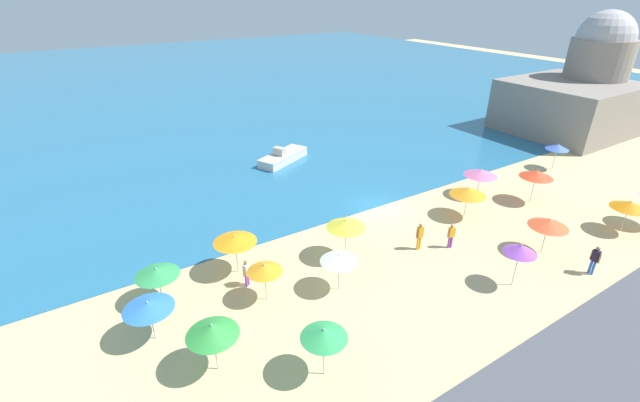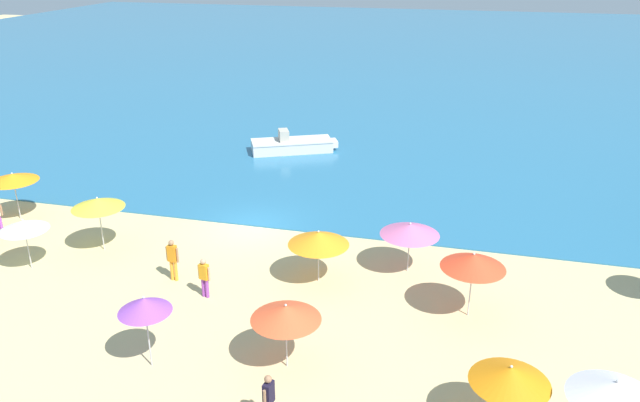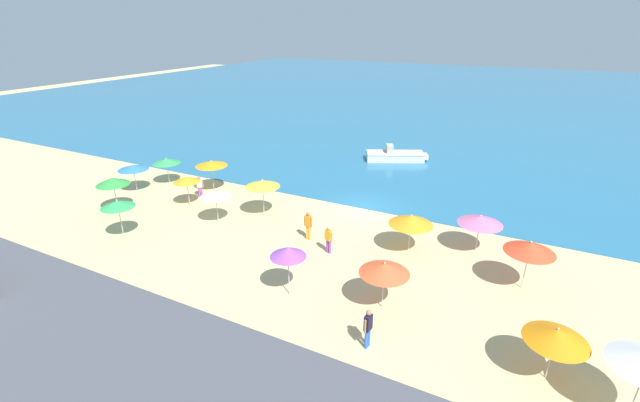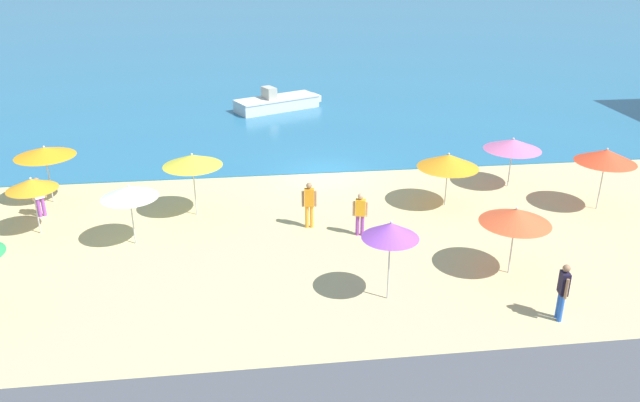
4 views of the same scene
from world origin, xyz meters
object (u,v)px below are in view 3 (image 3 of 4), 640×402
at_px(beach_umbrella_6, 186,179).
at_px(bather_3, 329,238).
at_px(beach_umbrella_2, 411,220).
at_px(bather_0, 368,327).
at_px(beach_umbrella_3, 117,204).
at_px(beach_umbrella_4, 113,181).
at_px(beach_umbrella_1, 262,183).
at_px(beach_umbrella_11, 166,161).
at_px(beach_umbrella_13, 211,163).
at_px(skiff_nearshore, 395,156).
at_px(bather_1, 308,224).
at_px(beach_umbrella_10, 216,194).
at_px(bather_2, 200,185).
at_px(beach_umbrella_14, 133,167).
at_px(beach_umbrella_5, 384,268).
at_px(beach_umbrella_7, 288,252).
at_px(beach_umbrella_0, 530,247).
at_px(beach_umbrella_9, 480,220).
at_px(beach_umbrella_15, 557,335).

xyz_separation_m(beach_umbrella_6, bather_3, (11.77, -1.63, -1.03)).
bearing_deg(beach_umbrella_2, bather_0, -85.12).
height_order(beach_umbrella_3, bather_3, beach_umbrella_3).
distance_m(beach_umbrella_3, beach_umbrella_4, 4.52).
xyz_separation_m(beach_umbrella_1, bather_0, (10.78, -8.75, -1.28)).
height_order(beach_umbrella_2, beach_umbrella_11, beach_umbrella_2).
xyz_separation_m(beach_umbrella_2, bather_0, (0.72, -8.42, -0.93)).
distance_m(beach_umbrella_1, beach_umbrella_6, 5.77).
height_order(beach_umbrella_13, skiff_nearshore, beach_umbrella_13).
bearing_deg(beach_umbrella_11, beach_umbrella_1, -9.38).
bearing_deg(bather_1, bather_0, -47.42).
bearing_deg(bather_1, beach_umbrella_10, -174.87).
bearing_deg(beach_umbrella_11, beach_umbrella_3, -61.27).
relative_size(bather_0, bather_2, 1.10).
distance_m(beach_umbrella_11, beach_umbrella_14, 2.60).
xyz_separation_m(beach_umbrella_1, bather_1, (4.32, -1.72, -1.26)).
height_order(beach_umbrella_5, beach_umbrella_7, beach_umbrella_7).
bearing_deg(beach_umbrella_2, beach_umbrella_0, -10.28).
height_order(beach_umbrella_5, beach_umbrella_14, beach_umbrella_5).
bearing_deg(beach_umbrella_9, beach_umbrella_7, -131.07).
bearing_deg(bather_2, beach_umbrella_7, -32.10).
height_order(bather_0, bather_3, bather_0).
bearing_deg(beach_umbrella_10, beach_umbrella_0, 2.74).
xyz_separation_m(beach_umbrella_7, beach_umbrella_9, (7.36, 8.44, -0.37)).
bearing_deg(beach_umbrella_0, beach_umbrella_13, 171.10).
distance_m(beach_umbrella_9, bather_1, 9.74).
bearing_deg(bather_0, bather_2, 150.92).
distance_m(beach_umbrella_1, beach_umbrella_5, 12.03).
bearing_deg(beach_umbrella_13, bather_0, -32.73).
bearing_deg(beach_umbrella_6, bather_2, 102.85).
distance_m(beach_umbrella_4, beach_umbrella_7, 15.85).
height_order(beach_umbrella_15, skiff_nearshore, beach_umbrella_15).
xyz_separation_m(beach_umbrella_4, beach_umbrella_9, (22.91, 5.36, -0.24)).
bearing_deg(bather_2, beach_umbrella_2, -3.32).
relative_size(beach_umbrella_0, beach_umbrella_9, 1.05).
bearing_deg(beach_umbrella_9, beach_umbrella_0, -47.62).
relative_size(beach_umbrella_5, beach_umbrella_14, 1.04).
bearing_deg(bather_3, bather_0, -52.63).
height_order(beach_umbrella_11, beach_umbrella_15, beach_umbrella_15).
height_order(beach_umbrella_4, bather_0, beach_umbrella_4).
height_order(beach_umbrella_1, beach_umbrella_4, beach_umbrella_1).
bearing_deg(bather_1, beach_umbrella_1, 158.31).
xyz_separation_m(bather_0, skiff_nearshore, (-6.62, 24.46, -0.52)).
distance_m(beach_umbrella_14, beach_umbrella_15, 29.21).
height_order(beach_umbrella_4, beach_umbrella_14, beach_umbrella_4).
xyz_separation_m(beach_umbrella_5, bather_0, (0.34, -2.78, -1.03)).
distance_m(beach_umbrella_10, skiff_nearshore, 19.10).
bearing_deg(beach_umbrella_9, beach_umbrella_14, -175.09).
bearing_deg(beach_umbrella_13, beach_umbrella_9, -1.84).
height_order(beach_umbrella_10, beach_umbrella_15, beach_umbrella_10).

